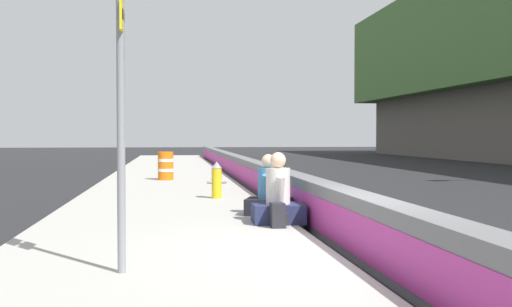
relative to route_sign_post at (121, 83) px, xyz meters
name	(u,v)px	position (x,y,z in m)	size (l,w,h in m)	color
ground_plane	(368,261)	(0.92, -3.09, -2.21)	(160.00, 160.00, 0.00)	#232326
sidewalk_strip	(164,261)	(0.92, -0.44, -2.14)	(80.00, 4.40, 0.14)	#A8A59E
jersey_barrier	(368,229)	(0.92, -3.08, -1.79)	(76.00, 0.45, 0.85)	slate
route_sign_post	(121,83)	(0.00, 0.00, 0.00)	(0.44, 0.09, 3.60)	gray
fire_hydrant	(217,180)	(7.99, -1.61, -1.62)	(0.26, 0.46, 0.88)	gold
seated_person_foreground	(278,201)	(3.65, -2.35, -1.69)	(0.78, 0.89, 1.21)	#23284C
seated_person_middle	(268,196)	(4.76, -2.36, -1.71)	(0.91, 0.99, 1.15)	black
backpack	(278,215)	(3.11, -2.26, -1.88)	(0.32, 0.28, 0.40)	#232328
construction_barrel	(166,166)	(14.41, -0.34, -1.59)	(0.54, 0.54, 0.95)	orange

